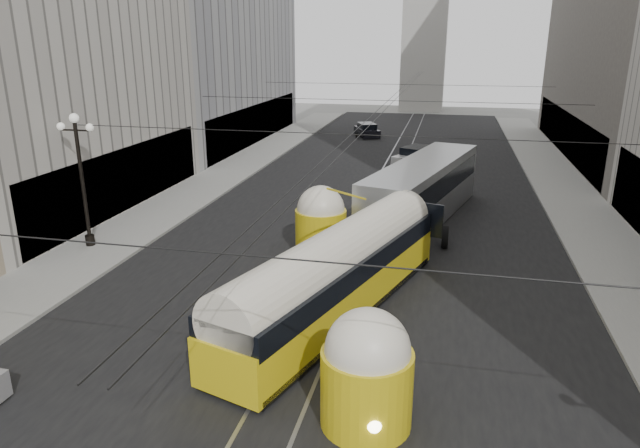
% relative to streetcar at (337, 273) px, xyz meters
% --- Properties ---
extents(road, '(20.00, 85.00, 0.02)m').
position_rel_streetcar_xyz_m(road, '(-0.50, 18.77, -1.63)').
color(road, black).
rests_on(road, ground).
extents(sidewalk_left, '(4.00, 72.00, 0.15)m').
position_rel_streetcar_xyz_m(sidewalk_left, '(-12.50, 22.27, -1.55)').
color(sidewalk_left, gray).
rests_on(sidewalk_left, ground).
extents(sidewalk_right, '(4.00, 72.00, 0.15)m').
position_rel_streetcar_xyz_m(sidewalk_right, '(11.50, 22.27, -1.55)').
color(sidewalk_right, gray).
rests_on(sidewalk_right, ground).
extents(rail_left, '(0.12, 85.00, 0.04)m').
position_rel_streetcar_xyz_m(rail_left, '(-1.25, 18.77, -1.63)').
color(rail_left, gray).
rests_on(rail_left, ground).
extents(rail_right, '(0.12, 85.00, 0.04)m').
position_rel_streetcar_xyz_m(rail_right, '(0.25, 18.77, -1.63)').
color(rail_right, gray).
rests_on(rail_right, ground).
extents(lamppost_left_mid, '(1.86, 0.44, 6.37)m').
position_rel_streetcar_xyz_m(lamppost_left_mid, '(-13.10, 4.27, 2.12)').
color(lamppost_left_mid, black).
rests_on(lamppost_left_mid, sidewalk_left).
extents(catenary, '(25.00, 72.00, 0.23)m').
position_rel_streetcar_xyz_m(catenary, '(-0.38, 17.76, 4.25)').
color(catenary, black).
rests_on(catenary, ground).
extents(streetcar, '(6.34, 14.62, 3.33)m').
position_rel_streetcar_xyz_m(streetcar, '(0.00, 0.00, 0.00)').
color(streetcar, gold).
rests_on(streetcar, ground).
extents(city_bus, '(6.01, 13.52, 3.32)m').
position_rel_streetcar_xyz_m(city_bus, '(2.43, 12.45, 0.19)').
color(city_bus, '#929597').
rests_on(city_bus, ground).
extents(sedan_white_far, '(3.82, 5.19, 1.52)m').
position_rel_streetcar_xyz_m(sedan_white_far, '(1.24, 27.31, -0.94)').
color(sedan_white_far, white).
rests_on(sedan_white_far, ground).
extents(sedan_dark_far, '(3.34, 4.72, 1.38)m').
position_rel_streetcar_xyz_m(sedan_dark_far, '(-4.76, 40.78, -1.00)').
color(sedan_dark_far, black).
rests_on(sedan_dark_far, ground).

